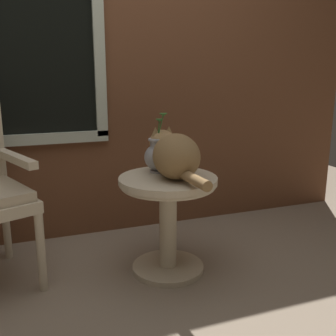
% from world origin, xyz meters
% --- Properties ---
extents(ground_plane, '(6.00, 6.00, 0.00)m').
position_xyz_m(ground_plane, '(0.00, 0.00, 0.00)').
color(ground_plane, gray).
extents(back_wall, '(4.00, 0.07, 2.60)m').
position_xyz_m(back_wall, '(-0.01, 0.81, 1.30)').
color(back_wall, brown).
rests_on(back_wall, ground_plane).
extents(wicker_side_table, '(0.54, 0.54, 0.55)m').
position_xyz_m(wicker_side_table, '(0.28, 0.10, 0.38)').
color(wicker_side_table, beige).
rests_on(wicker_side_table, ground_plane).
extents(cat, '(0.26, 0.60, 0.26)m').
position_xyz_m(cat, '(0.30, 0.07, 0.68)').
color(cat, olive).
rests_on(cat, wicker_side_table).
extents(pewter_vase_with_ivy, '(0.15, 0.15, 0.34)m').
position_xyz_m(pewter_vase_with_ivy, '(0.26, 0.22, 0.65)').
color(pewter_vase_with_ivy, '#99999E').
rests_on(pewter_vase_with_ivy, wicker_side_table).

